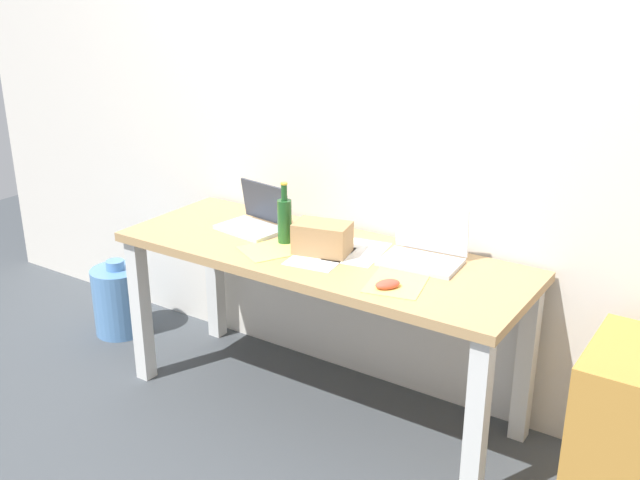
{
  "coord_description": "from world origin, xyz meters",
  "views": [
    {
      "loc": [
        1.61,
        -2.43,
        1.91
      ],
      "look_at": [
        0.0,
        0.0,
        0.81
      ],
      "focal_mm": 41.51,
      "sensor_mm": 36.0,
      "label": 1
    }
  ],
  "objects_px": {
    "desk": "(320,274)",
    "computer_mouse": "(388,284)",
    "cardboard_box": "(322,238)",
    "water_cooler_jug": "(118,300)",
    "laptop_right": "(424,250)",
    "laptop_left": "(256,220)",
    "beer_bottle": "(284,220)",
    "filing_cabinet": "(637,441)"
  },
  "relations": [
    {
      "from": "desk",
      "to": "beer_bottle",
      "type": "xyz_separation_m",
      "value": [
        -0.18,
        -0.0,
        0.21
      ]
    },
    {
      "from": "desk",
      "to": "computer_mouse",
      "type": "distance_m",
      "value": 0.48
    },
    {
      "from": "laptop_left",
      "to": "beer_bottle",
      "type": "distance_m",
      "value": 0.24
    },
    {
      "from": "water_cooler_jug",
      "to": "laptop_right",
      "type": "bearing_deg",
      "value": 4.82
    },
    {
      "from": "computer_mouse",
      "to": "cardboard_box",
      "type": "height_order",
      "value": "cardboard_box"
    },
    {
      "from": "laptop_right",
      "to": "filing_cabinet",
      "type": "relative_size",
      "value": 0.49
    },
    {
      "from": "desk",
      "to": "computer_mouse",
      "type": "relative_size",
      "value": 18.07
    },
    {
      "from": "desk",
      "to": "computer_mouse",
      "type": "bearing_deg",
      "value": -23.0
    },
    {
      "from": "laptop_right",
      "to": "laptop_left",
      "type": "bearing_deg",
      "value": -175.12
    },
    {
      "from": "beer_bottle",
      "to": "cardboard_box",
      "type": "distance_m",
      "value": 0.21
    },
    {
      "from": "laptop_right",
      "to": "beer_bottle",
      "type": "relative_size",
      "value": 1.22
    },
    {
      "from": "computer_mouse",
      "to": "water_cooler_jug",
      "type": "xyz_separation_m",
      "value": [
        -1.73,
        0.17,
        -0.59
      ]
    },
    {
      "from": "laptop_right",
      "to": "filing_cabinet",
      "type": "height_order",
      "value": "laptop_right"
    },
    {
      "from": "desk",
      "to": "water_cooler_jug",
      "type": "height_order",
      "value": "desk"
    },
    {
      "from": "laptop_left",
      "to": "desk",
      "type": "bearing_deg",
      "value": -10.07
    },
    {
      "from": "laptop_left",
      "to": "computer_mouse",
      "type": "height_order",
      "value": "laptop_left"
    },
    {
      "from": "water_cooler_jug",
      "to": "filing_cabinet",
      "type": "xyz_separation_m",
      "value": [
        2.65,
        -0.01,
        0.15
      ]
    },
    {
      "from": "laptop_left",
      "to": "beer_bottle",
      "type": "bearing_deg",
      "value": -18.69
    },
    {
      "from": "beer_bottle",
      "to": "laptop_left",
      "type": "bearing_deg",
      "value": 161.31
    },
    {
      "from": "computer_mouse",
      "to": "cardboard_box",
      "type": "xyz_separation_m",
      "value": [
        -0.4,
        0.17,
        0.05
      ]
    },
    {
      "from": "water_cooler_jug",
      "to": "filing_cabinet",
      "type": "distance_m",
      "value": 2.65
    },
    {
      "from": "cardboard_box",
      "to": "water_cooler_jug",
      "type": "relative_size",
      "value": 0.55
    },
    {
      "from": "desk",
      "to": "computer_mouse",
      "type": "height_order",
      "value": "computer_mouse"
    },
    {
      "from": "computer_mouse",
      "to": "filing_cabinet",
      "type": "relative_size",
      "value": 0.15
    },
    {
      "from": "computer_mouse",
      "to": "water_cooler_jug",
      "type": "relative_size",
      "value": 0.24
    },
    {
      "from": "computer_mouse",
      "to": "desk",
      "type": "bearing_deg",
      "value": -169.55
    },
    {
      "from": "laptop_right",
      "to": "water_cooler_jug",
      "type": "height_order",
      "value": "laptop_right"
    },
    {
      "from": "water_cooler_jug",
      "to": "filing_cabinet",
      "type": "height_order",
      "value": "filing_cabinet"
    },
    {
      "from": "laptop_left",
      "to": "laptop_right",
      "type": "relative_size",
      "value": 0.95
    },
    {
      "from": "laptop_left",
      "to": "beer_bottle",
      "type": "relative_size",
      "value": 1.17
    },
    {
      "from": "computer_mouse",
      "to": "cardboard_box",
      "type": "relative_size",
      "value": 0.44
    },
    {
      "from": "beer_bottle",
      "to": "filing_cabinet",
      "type": "distance_m",
      "value": 1.61
    },
    {
      "from": "laptop_left",
      "to": "cardboard_box",
      "type": "distance_m",
      "value": 0.43
    },
    {
      "from": "beer_bottle",
      "to": "cardboard_box",
      "type": "relative_size",
      "value": 1.18
    },
    {
      "from": "desk",
      "to": "laptop_left",
      "type": "height_order",
      "value": "laptop_left"
    },
    {
      "from": "laptop_right",
      "to": "water_cooler_jug",
      "type": "distance_m",
      "value": 1.84
    },
    {
      "from": "desk",
      "to": "water_cooler_jug",
      "type": "bearing_deg",
      "value": -179.8
    },
    {
      "from": "laptop_right",
      "to": "beer_bottle",
      "type": "distance_m",
      "value": 0.62
    },
    {
      "from": "filing_cabinet",
      "to": "computer_mouse",
      "type": "bearing_deg",
      "value": -169.77
    },
    {
      "from": "desk",
      "to": "laptop_right",
      "type": "xyz_separation_m",
      "value": [
        0.42,
        0.14,
        0.16
      ]
    },
    {
      "from": "desk",
      "to": "computer_mouse",
      "type": "xyz_separation_m",
      "value": [
        0.42,
        -0.18,
        0.12
      ]
    },
    {
      "from": "desk",
      "to": "cardboard_box",
      "type": "distance_m",
      "value": 0.18
    }
  ]
}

